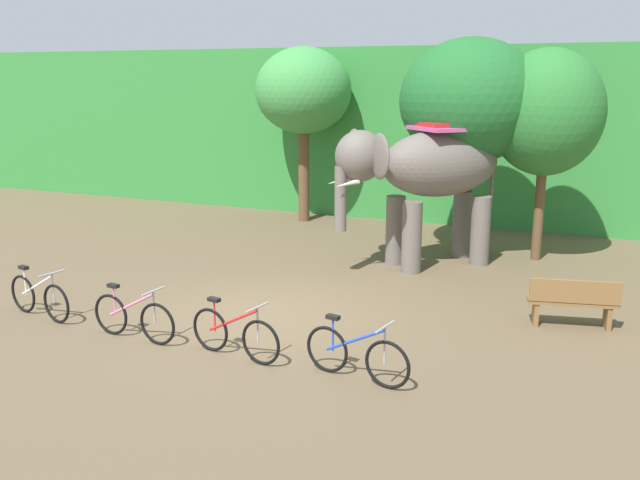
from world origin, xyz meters
name	(u,v)px	position (x,y,z in m)	size (l,w,h in m)	color
ground_plane	(261,318)	(0.00, 0.00, 0.00)	(80.00, 80.00, 0.00)	brown
foliage_hedge	(431,129)	(0.00, 12.21, 2.55)	(36.00, 6.00, 5.11)	#338438
tree_center	(303,92)	(-2.80, 8.11, 3.82)	(2.79, 2.79, 5.10)	brown
tree_center_left	(470,102)	(2.44, 6.02, 3.68)	(3.32, 3.32, 5.15)	brown
tree_left	(546,113)	(4.14, 6.18, 3.45)	(2.58, 2.58, 4.90)	brown
elephant	(427,171)	(1.82, 4.61, 2.20)	(3.68, 3.67, 3.78)	#665E56
bike_white	(39,297)	(-3.69, -1.53, 0.39)	(1.69, 0.54, 0.92)	black
bike_pink	(133,317)	(-1.44, -1.74, 0.39)	(1.71, 0.52, 0.92)	black
bike_red	(235,334)	(0.47, -1.74, 0.39)	(1.69, 0.52, 0.92)	black
bike_blue	(356,355)	(2.48, -1.76, 0.39)	(1.69, 0.52, 0.92)	black
wooden_bench	(573,301)	(5.21, 1.68, 0.48)	(1.55, 0.72, 0.89)	brown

